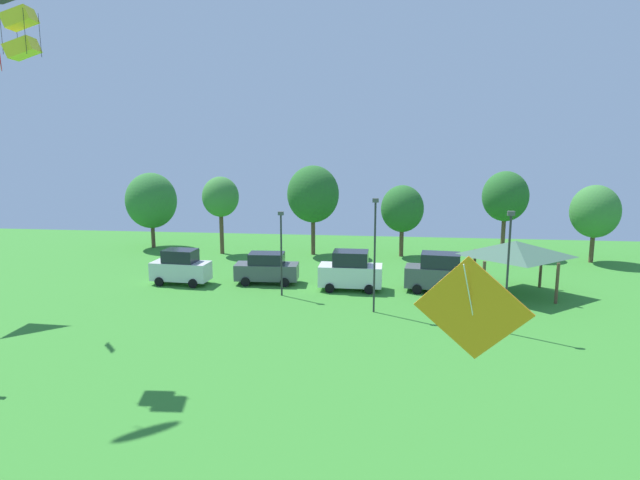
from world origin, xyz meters
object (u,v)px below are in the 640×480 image
treeline_tree_0 (151,201)px  park_pavilion (515,249)px  kite_flying_3 (472,310)px  kite_flying_5 (21,33)px  kite_flying_2 (6,42)px  treeline_tree_2 (313,194)px  treeline_tree_4 (505,197)px  light_post_3 (508,266)px  treeline_tree_1 (221,197)px  parked_car_second_from_left (267,268)px  parked_car_third_from_left (351,271)px  treeline_tree_3 (402,209)px  parked_car_rightmost_in_row (440,273)px  light_post_1 (281,248)px  treeline_tree_5 (595,212)px  light_post_2 (375,249)px  parked_car_leftmost (181,267)px

treeline_tree_0 → park_pavilion: bearing=-22.5°
kite_flying_3 → kite_flying_5: (-18.05, 13.41, 7.91)m
kite_flying_2 → treeline_tree_2: bearing=79.1°
treeline_tree_0 → treeline_tree_4: (31.88, 0.17, 0.76)m
light_post_3 → treeline_tree_4: bearing=79.5°
kite_flying_5 → treeline_tree_1: 25.61m
kite_flying_5 → parked_car_second_from_left: bearing=60.2°
kite_flying_3 → parked_car_second_from_left: size_ratio=0.52×
parked_car_third_from_left → treeline_tree_3: treeline_tree_3 is taller
kite_flying_2 → parked_car_second_from_left: size_ratio=1.00×
light_post_3 → parked_car_rightmost_in_row: bearing=109.1°
kite_flying_3 → light_post_1: 26.06m
treeline_tree_4 → parked_car_rightmost_in_row: bearing=-117.3°
treeline_tree_2 → parked_car_third_from_left: bearing=-70.4°
treeline_tree_5 → light_post_3: bearing=-119.9°
parked_car_rightmost_in_row → light_post_2: light_post_2 is taller
parked_car_second_from_left → parked_car_rightmost_in_row: bearing=-6.5°
parked_car_leftmost → light_post_3: light_post_3 is taller
parked_car_third_from_left → parked_car_rightmost_in_row: (6.02, 0.19, -0.02)m
light_post_1 → light_post_3: light_post_3 is taller
kite_flying_2 → parked_car_second_from_left: bearing=79.2°
kite_flying_3 → parked_car_leftmost: kite_flying_3 is taller
kite_flying_5 → parked_car_leftmost: (1.94, 13.03, -13.67)m
parked_car_leftmost → treeline_tree_0: bearing=124.8°
treeline_tree_2 → park_pavilion: bearing=-36.7°
kite_flying_5 → parked_car_rightmost_in_row: size_ratio=0.47×
park_pavilion → light_post_3: light_post_3 is taller
treeline_tree_2 → light_post_3: bearing=-56.0°
parked_car_third_from_left → treeline_tree_4: bearing=46.4°
treeline_tree_2 → parked_car_rightmost_in_row: bearing=-47.8°
parked_car_third_from_left → kite_flying_2: bearing=-116.0°
kite_flying_2 → park_pavilion: size_ratio=0.78×
parked_car_second_from_left → treeline_tree_2: size_ratio=0.58×
treeline_tree_2 → treeline_tree_4: size_ratio=1.06×
parked_car_third_from_left → light_post_1: 5.18m
treeline_tree_1 → treeline_tree_4: (24.66, 2.18, 0.13)m
treeline_tree_5 → park_pavilion: bearing=-128.9°
park_pavilion → parked_car_rightmost_in_row: bearing=-179.9°
parked_car_third_from_left → light_post_2: (1.70, -4.82, 2.52)m
parked_car_leftmost → light_post_2: (13.74, -4.94, 2.61)m
park_pavilion → light_post_3: bearing=-104.8°
parked_car_rightmost_in_row → treeline_tree_0: (-25.35, 12.48, 3.12)m
treeline_tree_1 → treeline_tree_2: size_ratio=0.87×
kite_flying_5 → light_post_2: kite_flying_5 is taller
kite_flying_2 → treeline_tree_4: 40.52m
kite_flying_3 → light_post_2: bearing=96.3°
treeline_tree_1 → treeline_tree_3: size_ratio=1.10×
parked_car_third_from_left → treeline_tree_5: size_ratio=0.67×
parked_car_rightmost_in_row → kite_flying_3: bearing=-87.4°
kite_flying_2 → treeline_tree_5: 43.32m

